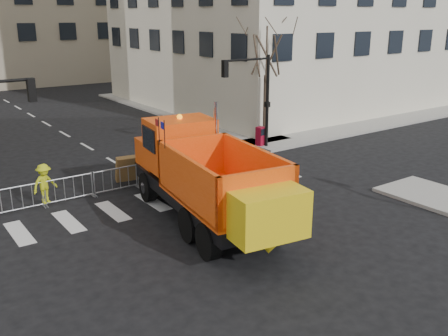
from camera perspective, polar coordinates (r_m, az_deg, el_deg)
ground at (r=17.54m, az=3.59°, el=-8.38°), size 120.00×120.00×0.00m
sidewalk_back at (r=24.22m, az=-9.14°, el=-1.05°), size 64.00×5.00×0.15m
traffic_light_right at (r=28.98m, az=4.98°, el=7.45°), size 0.18×0.18×5.40m
crowd_barriers at (r=22.99m, az=-9.86°, el=-0.83°), size 12.60×0.60×1.10m
street_tree at (r=30.03m, az=4.81°, el=9.82°), size 3.00×3.00×7.50m
plow_truck at (r=18.34m, az=-2.10°, el=-0.77°), size 4.61×11.37×4.30m
cop_a at (r=23.09m, az=-4.62°, el=0.47°), size 0.78×0.60×1.89m
cop_b at (r=22.86m, az=-6.86°, el=-0.13°), size 0.92×0.80×1.61m
cop_c at (r=23.03m, az=-5.77°, el=0.12°), size 0.95×1.01×1.67m
worker at (r=21.50m, az=-19.82°, el=-1.69°), size 1.21×0.92×1.66m
newspaper_box at (r=29.45m, az=4.18°, el=3.66°), size 0.53×0.49×1.10m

